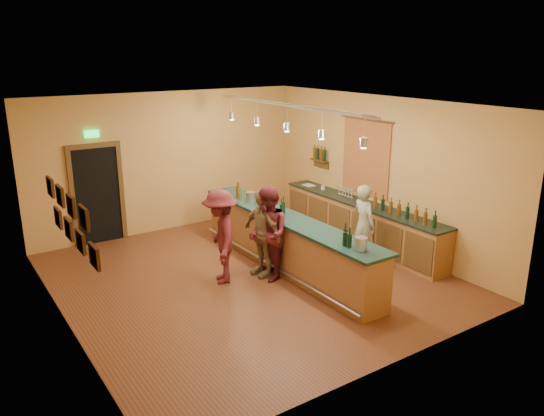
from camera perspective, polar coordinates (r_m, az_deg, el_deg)
floor at (r=10.00m, az=-2.50°, el=-7.48°), size 7.00×7.00×0.00m
ceiling at (r=9.17m, az=-2.76°, el=11.08°), size 6.50×7.00×0.02m
wall_back at (r=12.51m, az=-11.03°, el=4.89°), size 6.50×0.02×3.20m
wall_front at (r=6.86m, az=12.84°, el=-5.06°), size 6.50×0.02×3.20m
wall_left at (r=8.33m, az=-22.09°, el=-2.00°), size 0.02×7.00×3.20m
wall_right at (r=11.44m, az=11.45°, el=3.77°), size 0.02×7.00×3.20m
doorway at (r=12.05m, az=-18.29°, el=1.59°), size 1.15×0.09×2.48m
tapestry at (r=11.65m, az=10.06°, el=5.34°), size 0.03×1.40×1.60m
bottle_shelf at (r=12.75m, az=5.15°, el=5.65°), size 0.17×0.55×0.54m
picture_grid at (r=7.53m, az=-20.84°, el=-0.98°), size 0.06×2.20×0.70m
back_counter at (r=11.66m, az=9.54°, el=-1.56°), size 0.60×4.55×1.27m
tasting_bar at (r=10.20m, az=1.51°, el=-3.29°), size 0.73×5.10×1.38m
pendant_track at (r=9.66m, az=1.62°, el=10.08°), size 0.11×4.60×0.50m
bartender at (r=10.49m, az=9.84°, el=-1.80°), size 0.44×0.63×1.62m
customer_a at (r=9.66m, az=-0.42°, el=-2.79°), size 0.91×1.02×1.74m
customer_b at (r=9.84m, az=-1.08°, el=-2.69°), size 0.49×1.01×1.66m
customer_c at (r=9.58m, az=-5.53°, el=-3.08°), size 1.01×1.28×1.73m
bar_stool at (r=11.84m, az=0.11°, el=-0.59°), size 0.35×0.35×0.72m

